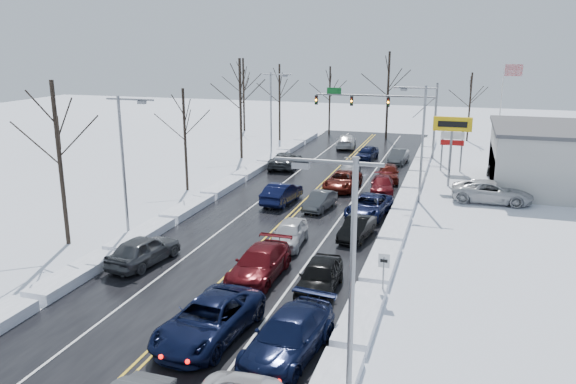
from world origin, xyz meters
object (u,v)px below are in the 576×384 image
(oncoming_car_0, at_px, (282,203))
(tires_plus_sign, at_px, (452,129))
(flagpole, at_px, (503,103))
(traffic_signal_mast, at_px, (388,106))

(oncoming_car_0, bearing_deg, tires_plus_sign, -137.11)
(flagpole, bearing_deg, traffic_signal_mast, -170.27)
(flagpole, bearing_deg, tires_plus_sign, -108.44)
(tires_plus_sign, distance_m, oncoming_car_0, 16.14)
(traffic_signal_mast, height_order, oncoming_car_0, traffic_signal_mast)
(tires_plus_sign, bearing_deg, oncoming_car_0, -142.42)
(tires_plus_sign, relative_size, oncoming_car_0, 1.24)
(oncoming_car_0, bearing_deg, traffic_signal_mast, -98.15)
(traffic_signal_mast, xyz_separation_m, tires_plus_sign, (7.05, -12.00, -0.49))
(flagpole, distance_m, oncoming_car_0, 29.41)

